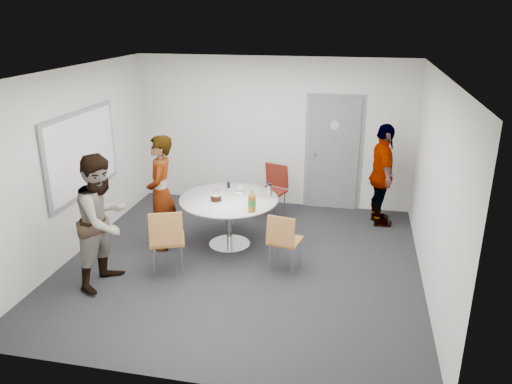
% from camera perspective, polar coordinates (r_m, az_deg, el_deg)
% --- Properties ---
extents(floor, '(5.00, 5.00, 0.00)m').
position_cam_1_polar(floor, '(7.28, -1.59, -8.11)').
color(floor, black).
rests_on(floor, ground).
extents(ceiling, '(5.00, 5.00, 0.00)m').
position_cam_1_polar(ceiling, '(6.46, -1.83, 13.52)').
color(ceiling, silver).
rests_on(ceiling, wall_back).
extents(wall_back, '(5.00, 0.00, 5.00)m').
position_cam_1_polar(wall_back, '(9.11, 1.98, 6.81)').
color(wall_back, silver).
rests_on(wall_back, floor).
extents(wall_left, '(0.00, 5.00, 5.00)m').
position_cam_1_polar(wall_left, '(7.70, -20.13, 3.11)').
color(wall_left, silver).
rests_on(wall_left, floor).
extents(wall_right, '(0.00, 5.00, 5.00)m').
position_cam_1_polar(wall_right, '(6.65, 19.74, 0.57)').
color(wall_right, silver).
rests_on(wall_right, floor).
extents(wall_front, '(5.00, 0.00, 5.00)m').
position_cam_1_polar(wall_front, '(4.54, -9.12, -7.55)').
color(wall_front, silver).
rests_on(wall_front, floor).
extents(door, '(1.02, 0.17, 2.12)m').
position_cam_1_polar(door, '(9.06, 8.82, 4.38)').
color(door, slate).
rests_on(door, wall_back).
extents(whiteboard, '(0.04, 1.90, 1.25)m').
position_cam_1_polar(whiteboard, '(7.82, -19.22, 4.22)').
color(whiteboard, gray).
rests_on(whiteboard, wall_left).
extents(table, '(1.49, 1.49, 1.10)m').
position_cam_1_polar(table, '(7.53, -2.96, -1.50)').
color(table, white).
rests_on(table, floor).
extents(chair_near_left, '(0.60, 0.63, 0.97)m').
position_cam_1_polar(chair_near_left, '(6.81, -10.17, -4.97)').
color(chair_near_left, olive).
rests_on(chair_near_left, floor).
extents(chair_near_right, '(0.48, 0.52, 0.86)m').
position_cam_1_polar(chair_near_right, '(6.82, 3.13, -5.21)').
color(chair_near_right, olive).
rests_on(chair_near_right, floor).
extents(chair_far, '(0.58, 0.60, 0.94)m').
position_cam_1_polar(chair_far, '(8.66, 1.99, 0.76)').
color(chair_far, maroon).
rests_on(chair_far, floor).
extents(person_main, '(0.56, 0.72, 1.75)m').
position_cam_1_polar(person_main, '(7.55, -10.81, -0.12)').
color(person_main, '#A5C6EA').
rests_on(person_main, floor).
extents(person_left, '(0.82, 0.97, 1.78)m').
position_cam_1_polar(person_left, '(6.72, -17.04, -3.14)').
color(person_left, white).
rests_on(person_left, floor).
extents(person_right, '(0.60, 1.07, 1.73)m').
position_cam_1_polar(person_right, '(8.51, 14.23, 1.86)').
color(person_right, black).
rests_on(person_right, floor).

